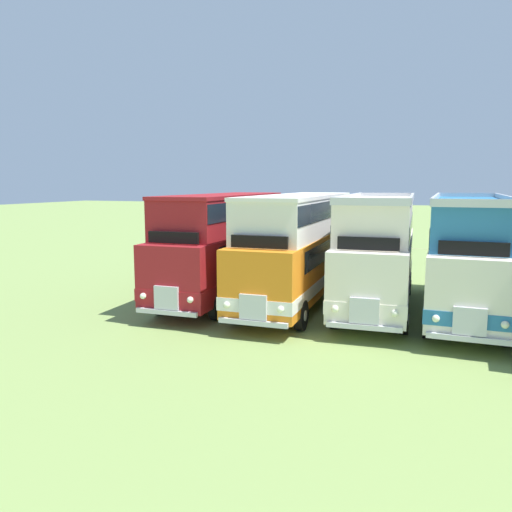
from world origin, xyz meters
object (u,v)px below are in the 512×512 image
(bus_first_in_row, at_px, (223,241))
(bus_fourth_in_row, at_px, (467,253))
(bus_third_in_row, at_px, (378,250))
(bus_second_in_row, at_px, (299,243))

(bus_first_in_row, relative_size, bus_fourth_in_row, 0.95)
(bus_third_in_row, xyz_separation_m, bus_fourth_in_row, (3.26, 0.29, 0.01))
(bus_third_in_row, height_order, bus_fourth_in_row, same)
(bus_second_in_row, xyz_separation_m, bus_third_in_row, (3.25, -0.15, -0.12))
(bus_fourth_in_row, bearing_deg, bus_first_in_row, -176.50)
(bus_first_in_row, distance_m, bus_fourth_in_row, 9.77)
(bus_first_in_row, bearing_deg, bus_second_in_row, 7.97)
(bus_first_in_row, relative_size, bus_second_in_row, 0.89)
(bus_third_in_row, bearing_deg, bus_first_in_row, -177.28)
(bus_first_in_row, height_order, bus_second_in_row, same)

